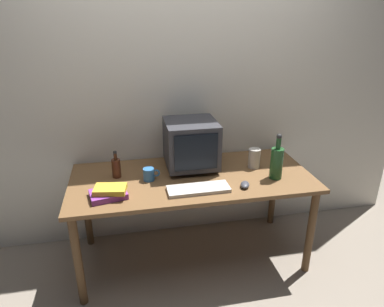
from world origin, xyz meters
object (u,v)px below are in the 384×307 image
at_px(keyboard, 198,189).
at_px(book_stack, 109,192).
at_px(crt_monitor, 191,144).
at_px(computer_mouse, 245,185).
at_px(bottle_tall, 277,162).
at_px(mug, 149,174).
at_px(metal_canister, 254,158).
at_px(bottle_short, 116,167).

distance_m(keyboard, book_stack, 0.59).
bearing_deg(keyboard, crt_monitor, 85.53).
relative_size(keyboard, computer_mouse, 4.20).
xyz_separation_m(bottle_tall, book_stack, (-1.17, -0.05, -0.09)).
bearing_deg(book_stack, bottle_tall, 2.45).
height_order(computer_mouse, mug, mug).
distance_m(bottle_tall, metal_canister, 0.23).
bearing_deg(mug, metal_canister, 4.06).
distance_m(crt_monitor, keyboard, 0.42).
xyz_separation_m(keyboard, metal_canister, (0.50, 0.28, 0.06)).
bearing_deg(mug, keyboard, -36.28).
relative_size(mug, metal_canister, 0.80).
relative_size(computer_mouse, mug, 0.83).
height_order(keyboard, computer_mouse, computer_mouse).
bearing_deg(metal_canister, mug, -175.94).
xyz_separation_m(computer_mouse, metal_canister, (0.18, 0.30, 0.06)).
bearing_deg(computer_mouse, book_stack, -160.00).
relative_size(computer_mouse, bottle_tall, 0.30).
height_order(keyboard, book_stack, book_stack).
xyz_separation_m(crt_monitor, bottle_short, (-0.56, -0.06, -0.12)).
relative_size(bottle_short, metal_canister, 1.37).
bearing_deg(book_stack, crt_monitor, 29.81).
bearing_deg(keyboard, metal_canister, 28.73).
bearing_deg(keyboard, book_stack, 176.33).
bearing_deg(bottle_tall, metal_canister, 112.76).
xyz_separation_m(crt_monitor, bottle_tall, (0.56, -0.30, -0.07)).
xyz_separation_m(keyboard, bottle_tall, (0.59, 0.08, 0.11)).
bearing_deg(computer_mouse, metal_canister, 81.99).
xyz_separation_m(computer_mouse, bottle_tall, (0.26, 0.09, 0.11)).
relative_size(computer_mouse, bottle_short, 0.49).
distance_m(computer_mouse, bottle_short, 0.93).
xyz_separation_m(bottle_tall, metal_canister, (-0.09, 0.21, -0.05)).
bearing_deg(bottle_short, crt_monitor, 5.94).
bearing_deg(bottle_tall, book_stack, -177.55).
distance_m(keyboard, bottle_tall, 0.60).
distance_m(keyboard, mug, 0.39).
bearing_deg(computer_mouse, bottle_short, -178.48).
bearing_deg(bottle_short, metal_canister, -1.92).
bearing_deg(book_stack, bottle_short, 80.52).
distance_m(computer_mouse, mug, 0.68).
distance_m(bottle_tall, bottle_short, 1.15).
bearing_deg(metal_canister, keyboard, -150.39).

